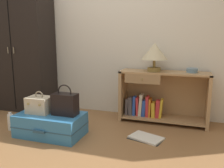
# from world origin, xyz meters

# --- Properties ---
(ground_plane) EXTENTS (9.00, 9.00, 0.00)m
(ground_plane) POSITION_xyz_m (0.00, 0.00, 0.00)
(ground_plane) COLOR olive
(back_wall) EXTENTS (6.40, 0.10, 2.60)m
(back_wall) POSITION_xyz_m (0.00, 1.50, 1.30)
(back_wall) COLOR silver
(back_wall) RESTS_ON ground_plane
(wardrobe) EXTENTS (0.92, 0.47, 1.86)m
(wardrobe) POSITION_xyz_m (-1.32, 1.20, 0.93)
(wardrobe) COLOR black
(wardrobe) RESTS_ON ground_plane
(bookshelf) EXTENTS (1.14, 0.36, 0.68)m
(bookshelf) POSITION_xyz_m (0.77, 1.26, 0.33)
(bookshelf) COLOR tan
(bookshelf) RESTS_ON ground_plane
(table_lamp) EXTENTS (0.33, 0.33, 0.36)m
(table_lamp) POSITION_xyz_m (0.69, 1.23, 0.92)
(table_lamp) COLOR olive
(table_lamp) RESTS_ON bookshelf
(bowl) EXTENTS (0.14, 0.14, 0.06)m
(bowl) POSITION_xyz_m (1.16, 1.28, 0.71)
(bowl) COLOR slate
(bowl) RESTS_ON bookshelf
(suitcase_large) EXTENTS (0.76, 0.46, 0.26)m
(suitcase_large) POSITION_xyz_m (-0.35, 0.40, 0.13)
(suitcase_large) COLOR teal
(suitcase_large) RESTS_ON ground_plane
(train_case) EXTENTS (0.27, 0.22, 0.26)m
(train_case) POSITION_xyz_m (-0.49, 0.41, 0.35)
(train_case) COLOR beige
(train_case) RESTS_ON suitcase_large
(handbag) EXTENTS (0.28, 0.15, 0.35)m
(handbag) POSITION_xyz_m (-0.17, 0.43, 0.38)
(handbag) COLOR black
(handbag) RESTS_ON suitcase_large
(bottle) EXTENTS (0.07, 0.07, 0.22)m
(bottle) POSITION_xyz_m (-0.90, 0.38, 0.10)
(bottle) COLOR white
(bottle) RESTS_ON ground_plane
(open_book_on_floor) EXTENTS (0.42, 0.34, 0.02)m
(open_book_on_floor) POSITION_xyz_m (0.72, 0.64, 0.01)
(open_book_on_floor) COLOR white
(open_book_on_floor) RESTS_ON ground_plane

